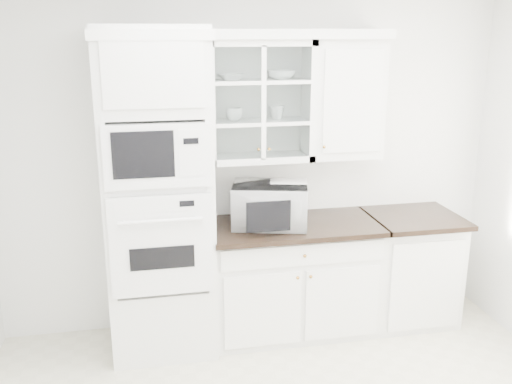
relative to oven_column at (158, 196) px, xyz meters
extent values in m
cube|color=white|center=(0.75, 0.32, 0.15)|extent=(4.00, 0.02, 2.70)
cube|color=white|center=(0.00, 0.01, 0.00)|extent=(0.76, 0.65, 2.40)
cube|color=white|center=(0.00, -0.33, -0.26)|extent=(0.70, 0.03, 0.72)
cube|color=black|center=(0.00, -0.35, -0.34)|extent=(0.44, 0.01, 0.16)
cube|color=white|center=(0.00, -0.33, 0.37)|extent=(0.70, 0.03, 0.43)
cube|color=black|center=(-0.09, -0.35, 0.39)|extent=(0.40, 0.01, 0.31)
cube|color=white|center=(1.03, 0.03, -0.76)|extent=(1.30, 0.60, 0.88)
cube|color=black|center=(1.03, 0.00, -0.30)|extent=(1.32, 0.67, 0.04)
cube|color=white|center=(2.03, 0.03, -0.76)|extent=(0.70, 0.60, 0.88)
cube|color=black|center=(2.03, 0.00, -0.30)|extent=(0.72, 0.67, 0.04)
cube|color=white|center=(0.78, 0.17, 0.65)|extent=(0.80, 0.33, 0.90)
cube|color=white|center=(0.78, 0.17, 0.50)|extent=(0.74, 0.29, 0.02)
cube|color=white|center=(0.78, 0.17, 0.80)|extent=(0.74, 0.29, 0.02)
cube|color=white|center=(1.46, 0.17, 0.65)|extent=(0.55, 0.33, 0.90)
cube|color=white|center=(0.68, 0.14, 1.14)|extent=(2.14, 0.38, 0.07)
imported|color=white|center=(0.84, 0.03, -0.12)|extent=(0.66, 0.59, 0.32)
imported|color=white|center=(0.57, 0.16, 0.83)|extent=(0.22, 0.22, 0.05)
imported|color=white|center=(0.95, 0.16, 0.84)|extent=(0.23, 0.23, 0.06)
imported|color=white|center=(0.59, 0.16, 0.56)|extent=(0.15, 0.15, 0.10)
imported|color=white|center=(0.92, 0.17, 0.56)|extent=(0.12, 0.12, 0.10)
camera|label=1|loc=(-0.08, -4.02, 1.17)|focal=40.00mm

